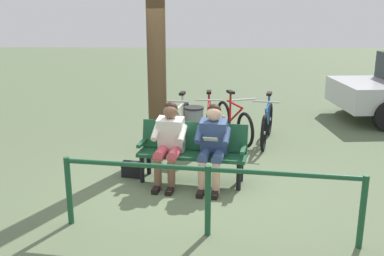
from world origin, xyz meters
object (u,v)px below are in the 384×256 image
at_px(tree_trunk, 156,49).
at_px(person_reading, 213,142).
at_px(bench, 193,148).
at_px(person_companion, 169,140).
at_px(bicycle_black, 208,122).
at_px(bicycle_purple, 181,124).
at_px(bicycle_green, 267,124).
at_px(handbag, 132,169).
at_px(litter_bin, 194,131).
at_px(bicycle_red, 234,122).

bearing_deg(tree_trunk, person_reading, 124.97).
relative_size(bench, person_companion, 1.38).
distance_m(tree_trunk, bicycle_black, 1.99).
relative_size(bicycle_black, bicycle_purple, 1.01).
height_order(person_reading, bicycle_green, person_reading).
bearing_deg(person_companion, handbag, -7.55).
bearing_deg(person_reading, tree_trunk, -43.99).
relative_size(litter_bin, bicycle_red, 0.54).
relative_size(handbag, bicycle_green, 0.18).
bearing_deg(bicycle_purple, person_reading, 24.24).
bearing_deg(tree_trunk, litter_bin, -170.48).
bearing_deg(person_companion, bicycle_purple, -81.43).
bearing_deg(bicycle_red, person_companion, -47.24).
relative_size(bicycle_green, bicycle_black, 0.98).
relative_size(handbag, bicycle_purple, 0.18).
distance_m(bench, litter_bin, 1.16).
bearing_deg(tree_trunk, handbag, 71.04).
relative_size(person_companion, bicycle_red, 0.75).
relative_size(tree_trunk, bicycle_black, 2.20).
bearing_deg(bicycle_purple, bicycle_green, 99.39).
xyz_separation_m(litter_bin, bicycle_green, (-1.38, -0.73, -0.07)).
relative_size(person_reading, person_companion, 1.00).
distance_m(bicycle_green, bicycle_black, 1.12).
bearing_deg(litter_bin, person_companion, 74.58).
distance_m(person_companion, bicycle_black, 2.24).
height_order(handbag, bicycle_black, bicycle_black).
bearing_deg(bicycle_black, handbag, -29.77).
relative_size(person_companion, handbag, 4.00).
height_order(bench, person_companion, person_companion).
relative_size(person_reading, bicycle_purple, 0.72).
bearing_deg(bicycle_green, bicycle_red, -90.50).
bearing_deg(person_companion, bench, -152.64).
bearing_deg(bench, person_companion, 27.36).
relative_size(bench, litter_bin, 1.94).
distance_m(handbag, bicycle_red, 2.61).
height_order(handbag, bicycle_green, bicycle_green).
height_order(bench, bicycle_black, bicycle_black).
relative_size(handbag, bicycle_red, 0.19).
distance_m(litter_bin, bicycle_black, 0.91).
xyz_separation_m(handbag, bicycle_purple, (-0.68, -1.80, 0.24)).
bearing_deg(person_reading, bench, -26.89).
bearing_deg(bicycle_red, bicycle_green, 55.21).
relative_size(bench, bicycle_green, 1.01).
bearing_deg(bicycle_green, person_reading, -13.15).
height_order(person_companion, tree_trunk, tree_trunk).
height_order(handbag, bicycle_purple, bicycle_purple).
distance_m(handbag, bicycle_purple, 1.94).
distance_m(bench, bicycle_black, 2.05).
relative_size(person_reading, handbag, 4.00).
relative_size(person_companion, bicycle_green, 0.73).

